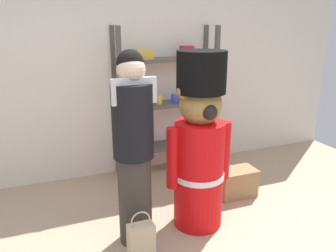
# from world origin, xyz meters

# --- Properties ---
(back_wall) EXTENTS (6.40, 0.12, 2.60)m
(back_wall) POSITION_xyz_m (0.00, 2.20, 1.30)
(back_wall) COLOR silver
(back_wall) RESTS_ON ground_plane
(merchandise_shelf) EXTENTS (1.25, 0.35, 1.79)m
(merchandise_shelf) POSITION_xyz_m (0.57, 1.98, 0.91)
(merchandise_shelf) COLOR #4C4742
(merchandise_shelf) RESTS_ON ground_plane
(teddy_bear_guard) EXTENTS (0.62, 0.46, 1.61)m
(teddy_bear_guard) POSITION_xyz_m (0.40, 0.71, 0.79)
(teddy_bear_guard) COLOR red
(teddy_bear_guard) RESTS_ON ground_plane
(person_shopper) EXTENTS (0.35, 0.33, 1.64)m
(person_shopper) POSITION_xyz_m (-0.21, 0.68, 0.86)
(person_shopper) COLOR #38332D
(person_shopper) RESTS_ON ground_plane
(shopping_bag) EXTENTS (0.20, 0.12, 0.47)m
(shopping_bag) POSITION_xyz_m (-0.27, 0.34, 0.18)
(shopping_bag) COLOR #C1AD89
(shopping_bag) RESTS_ON ground_plane
(display_crate) EXTENTS (0.43, 0.26, 0.30)m
(display_crate) POSITION_xyz_m (1.03, 1.04, 0.15)
(display_crate) COLOR #9E7A51
(display_crate) RESTS_ON ground_plane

